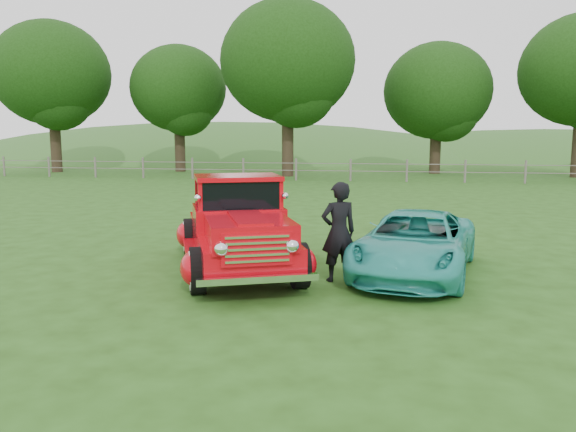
% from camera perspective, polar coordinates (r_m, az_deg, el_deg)
% --- Properties ---
extents(ground, '(140.00, 140.00, 0.00)m').
position_cam_1_polar(ground, '(9.21, -2.62, -7.60)').
color(ground, '#234612').
rests_on(ground, ground).
extents(distant_hills, '(116.00, 60.00, 18.00)m').
position_cam_1_polar(distant_hills, '(68.73, 4.91, 2.36)').
color(distant_hills, '#2A5921').
rests_on(distant_hills, ground).
extents(fence_line, '(48.00, 0.12, 1.20)m').
position_cam_1_polar(fence_line, '(30.76, 6.37, 4.67)').
color(fence_line, '#6A6159').
rests_on(fence_line, ground).
extents(tree_far_west, '(7.60, 7.60, 9.93)m').
position_cam_1_polar(tree_far_west, '(41.20, -22.89, 13.18)').
color(tree_far_west, '#2F2317').
rests_on(tree_far_west, ground).
extents(tree_mid_west, '(6.40, 6.40, 8.46)m').
position_cam_1_polar(tree_mid_west, '(39.32, -11.08, 12.56)').
color(tree_mid_west, '#2F2317').
rests_on(tree_mid_west, ground).
extents(tree_near_west, '(8.00, 8.00, 10.42)m').
position_cam_1_polar(tree_near_west, '(34.43, -0.03, 15.43)').
color(tree_near_west, '#2F2317').
rests_on(tree_near_west, ground).
extents(tree_near_east, '(6.80, 6.80, 8.33)m').
position_cam_1_polar(tree_near_east, '(37.86, 14.94, 12.15)').
color(tree_near_east, '#2F2317').
rests_on(tree_near_east, ground).
extents(red_pickup, '(3.53, 5.28, 1.78)m').
position_cam_1_polar(red_pickup, '(10.52, -5.15, -1.18)').
color(red_pickup, black).
rests_on(red_pickup, ground).
extents(teal_sedan, '(2.65, 4.38, 1.14)m').
position_cam_1_polar(teal_sedan, '(10.38, 12.80, -2.75)').
color(teal_sedan, teal).
rests_on(teal_sedan, ground).
extents(man, '(0.75, 0.65, 1.73)m').
position_cam_1_polar(man, '(9.66, 5.17, -1.61)').
color(man, black).
rests_on(man, ground).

